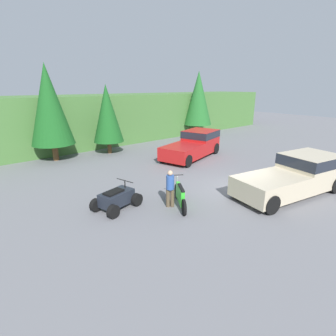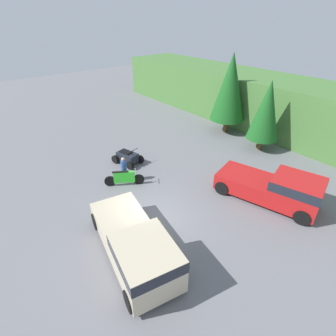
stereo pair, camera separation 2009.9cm
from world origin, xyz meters
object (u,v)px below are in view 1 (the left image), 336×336
Objects in this scene: pickup_truck_red at (194,144)px; rider_person at (170,187)px; pickup_truck_second at (297,174)px; dirt_bike at (180,195)px; quad_atv at (117,199)px.

pickup_truck_red is 9.03m from rider_person.
pickup_truck_second is 3.59× the size of rider_person.
rider_person is (-7.18, -5.47, -0.07)m from pickup_truck_red.
pickup_truck_red reaches higher than dirt_bike.
dirt_bike is at bearing 165.48° from pickup_truck_second.
dirt_bike is at bearing -49.73° from quad_atv.
pickup_truck_red is at bearing 91.97° from pickup_truck_second.
quad_atv is at bearing 86.88° from dirt_bike.
pickup_truck_second is at bearing -43.05° from quad_atv.
quad_atv is (-9.08, -4.08, -0.54)m from pickup_truck_red.
quad_atv is at bearing 162.40° from pickup_truck_second.
rider_person is (-0.38, 0.24, 0.42)m from dirt_bike.
pickup_truck_second is 6.50m from rider_person.
pickup_truck_red is 8.89m from dirt_bike.
pickup_truck_red reaches higher than quad_atv.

